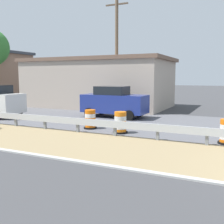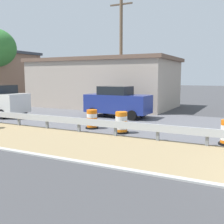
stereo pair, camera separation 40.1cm
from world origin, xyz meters
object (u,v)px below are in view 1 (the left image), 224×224
Objects in this scene: traffic_barrel_mid at (90,120)px; car_trailing_near_lane at (114,102)px; utility_pole_near at (117,54)px; traffic_barrel_close at (120,123)px.

car_trailing_near_lane reaches higher than traffic_barrel_mid.
traffic_barrel_mid is at bearing -166.54° from utility_pole_near.
traffic_barrel_close is at bearing -101.29° from traffic_barrel_mid.
utility_pole_near is at bearing 112.02° from car_trailing_near_lane.
traffic_barrel_mid is 0.12× the size of utility_pole_near.
traffic_barrel_close is 0.24× the size of car_trailing_near_lane.
car_trailing_near_lane is at bearing 28.13° from traffic_barrel_close.
car_trailing_near_lane is at bearing -159.01° from utility_pole_near.
traffic_barrel_close is 0.12× the size of utility_pole_near.
traffic_barrel_mid is 8.37m from utility_pole_near.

